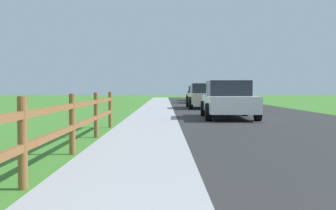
{
  "coord_description": "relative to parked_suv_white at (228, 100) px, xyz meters",
  "views": [
    {
      "loc": [
        -0.48,
        0.11,
        1.15
      ],
      "look_at": [
        -0.4,
        9.87,
        0.8
      ],
      "focal_mm": 46.54,
      "sensor_mm": 36.0,
      "label": 1
    }
  ],
  "objects": [
    {
      "name": "rail_fence",
      "position": [
        -4.15,
        -10.98,
        -0.11
      ],
      "size": [
        0.11,
        13.45,
        1.07
      ],
      "color": "brown",
      "rests_on": "ground"
    },
    {
      "name": "curb_concrete",
      "position": [
        -5.05,
        9.64,
        -0.74
      ],
      "size": [
        6.0,
        66.0,
        0.01
      ],
      "primitive_type": "cube",
      "color": "#A2A2A8",
      "rests_on": "ground"
    },
    {
      "name": "parked_car_silver",
      "position": [
        0.62,
        18.94,
        0.07
      ],
      "size": [
        2.28,
        4.46,
        1.63
      ],
      "color": "#B7BABF",
      "rests_on": "ground"
    },
    {
      "name": "parked_suv_white",
      "position": [
        0.0,
        0.0,
        0.0
      ],
      "size": [
        2.11,
        4.84,
        1.49
      ],
      "color": "white",
      "rests_on": "ground"
    },
    {
      "name": "parked_car_black",
      "position": [
        0.69,
        26.75,
        -0.01
      ],
      "size": [
        2.11,
        4.6,
        1.44
      ],
      "color": "black",
      "rests_on": "ground"
    },
    {
      "name": "grass_verge",
      "position": [
        -6.55,
        9.64,
        -0.73
      ],
      "size": [
        5.0,
        66.0,
        0.0
      ],
      "primitive_type": "cube",
      "color": "#3E7A2A",
      "rests_on": "ground"
    },
    {
      "name": "parked_car_beige",
      "position": [
        -0.13,
        8.83,
        -0.01
      ],
      "size": [
        2.06,
        4.83,
        1.41
      ],
      "color": "#C6B793",
      "rests_on": "ground"
    },
    {
      "name": "ground_plane",
      "position": [
        -2.05,
        7.64,
        -0.74
      ],
      "size": [
        120.0,
        120.0,
        0.0
      ],
      "primitive_type": "plane",
      "color": "#3E7A2A"
    },
    {
      "name": "road_asphalt",
      "position": [
        1.45,
        9.64,
        -0.74
      ],
      "size": [
        7.0,
        66.0,
        0.01
      ],
      "primitive_type": "cube",
      "color": "#2B2B2B",
      "rests_on": "ground"
    }
  ]
}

